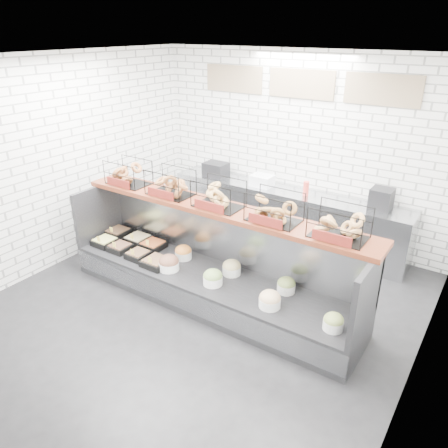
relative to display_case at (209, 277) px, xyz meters
The scene contains 5 objects.
ground 0.47m from the display_case, 85.21° to the right, with size 5.50×5.50×0.00m, color black.
room_shell 1.75m from the display_case, 83.72° to the left, with size 5.02×5.51×3.01m.
display_case is the anchor object (origin of this frame).
bagel_shelf 1.07m from the display_case, 81.52° to the left, with size 4.10×0.50×0.40m.
prep_counter 2.09m from the display_case, 89.28° to the left, with size 4.00×0.60×1.20m.
Camera 1 is at (2.84, -3.59, 3.30)m, focal length 35.00 mm.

